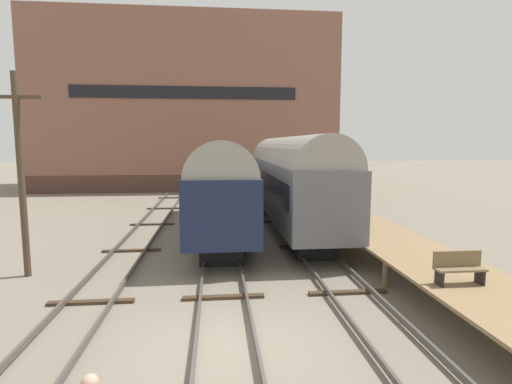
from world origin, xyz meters
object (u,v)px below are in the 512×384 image
at_px(train_car_grey, 291,177).
at_px(bench, 459,267).
at_px(train_car_navy, 220,182).
at_px(utility_pole, 21,172).

distance_m(train_car_grey, bench, 12.70).
height_order(train_car_navy, bench, train_car_navy).
bearing_deg(utility_pole, train_car_navy, 42.70).
height_order(train_car_grey, utility_pole, utility_pole).
distance_m(bench, utility_pole, 14.80).
xyz_separation_m(train_car_grey, utility_pole, (-11.29, -7.33, 0.86)).
distance_m(train_car_grey, utility_pole, 13.49).
xyz_separation_m(train_car_grey, bench, (2.42, -12.38, -1.50)).
bearing_deg(utility_pole, bench, -20.23).
bearing_deg(train_car_grey, utility_pole, -147.01).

